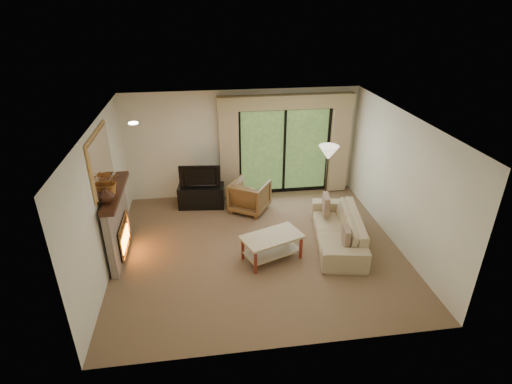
{
  "coord_description": "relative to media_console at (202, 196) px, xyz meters",
  "views": [
    {
      "loc": [
        -0.97,
        -6.51,
        4.5
      ],
      "look_at": [
        0.0,
        0.3,
        1.1
      ],
      "focal_mm": 28.0,
      "sensor_mm": 36.0,
      "label": 1
    }
  ],
  "objects": [
    {
      "name": "curtain_left",
      "position": [
        0.71,
        0.39,
        0.94
      ],
      "size": [
        0.45,
        0.18,
        2.35
      ],
      "primitive_type": "cube",
      "color": "tan",
      "rests_on": "floor"
    },
    {
      "name": "wall_left",
      "position": [
        -1.69,
        -1.95,
        1.04
      ],
      "size": [
        0.0,
        5.0,
        5.0
      ],
      "primitive_type": "plane",
      "rotation": [
        1.57,
        0.0,
        1.57
      ],
      "color": "#F2EBCE",
      "rests_on": "ground"
    },
    {
      "name": "sofa",
      "position": [
        2.67,
        -1.95,
        0.05
      ],
      "size": [
        1.22,
        2.29,
        0.63
      ],
      "primitive_type": "imported",
      "rotation": [
        0.0,
        0.0,
        -1.75
      ],
      "color": "tan",
      "rests_on": "floor"
    },
    {
      "name": "vase",
      "position": [
        -1.55,
        -2.22,
        1.24
      ],
      "size": [
        0.31,
        0.31,
        0.27
      ],
      "primitive_type": "imported",
      "rotation": [
        0.0,
        0.0,
        -0.25
      ],
      "color": "#361C11",
      "rests_on": "fireplace"
    },
    {
      "name": "wall_back",
      "position": [
        1.06,
        0.55,
        1.04
      ],
      "size": [
        5.0,
        0.0,
        5.0
      ],
      "primitive_type": "plane",
      "rotation": [
        1.57,
        0.0,
        0.0
      ],
      "color": "#F2EBCE",
      "rests_on": "ground"
    },
    {
      "name": "fireplace",
      "position": [
        -1.57,
        -1.75,
        0.42
      ],
      "size": [
        0.24,
        1.7,
        1.37
      ],
      "primitive_type": null,
      "color": "gray",
      "rests_on": "floor"
    },
    {
      "name": "tv",
      "position": [
        0.0,
        0.0,
        0.53
      ],
      "size": [
        0.94,
        0.22,
        0.54
      ],
      "primitive_type": "imported",
      "rotation": [
        0.0,
        0.0,
        -0.11
      ],
      "color": "black",
      "rests_on": "media_console"
    },
    {
      "name": "pillow_far",
      "position": [
        2.59,
        -1.33,
        0.28
      ],
      "size": [
        0.18,
        0.43,
        0.42
      ],
      "primitive_type": "cube",
      "rotation": [
        0.0,
        0.0,
        -0.18
      ],
      "color": "brown",
      "rests_on": "sofa"
    },
    {
      "name": "mirror",
      "position": [
        -1.66,
        -1.75,
        1.69
      ],
      "size": [
        0.07,
        1.45,
        1.02
      ],
      "primitive_type": null,
      "color": "tan",
      "rests_on": "wall_left"
    },
    {
      "name": "ceiling",
      "position": [
        1.06,
        -1.95,
        2.34
      ],
      "size": [
        5.5,
        5.5,
        0.0
      ],
      "primitive_type": "plane",
      "rotation": [
        3.14,
        0.0,
        0.0
      ],
      "color": "white",
      "rests_on": "ground"
    },
    {
      "name": "coffee_table",
      "position": [
        1.27,
        -2.31,
        -0.02
      ],
      "size": [
        1.25,
        0.96,
        0.5
      ],
      "primitive_type": null,
      "rotation": [
        0.0,
        0.0,
        0.36
      ],
      "color": "tan",
      "rests_on": "floor"
    },
    {
      "name": "floor",
      "position": [
        1.06,
        -1.95,
        -0.26
      ],
      "size": [
        5.5,
        5.5,
        0.0
      ],
      "primitive_type": "plane",
      "color": "brown",
      "rests_on": "ground"
    },
    {
      "name": "curtain_right",
      "position": [
        3.41,
        0.39,
        0.94
      ],
      "size": [
        0.45,
        0.18,
        2.35
      ],
      "primitive_type": "cube",
      "color": "tan",
      "rests_on": "floor"
    },
    {
      "name": "media_console",
      "position": [
        0.0,
        0.0,
        0.0
      ],
      "size": [
        1.1,
        0.59,
        0.53
      ],
      "primitive_type": "cube",
      "rotation": [
        0.0,
        0.0,
        -0.11
      ],
      "color": "black",
      "rests_on": "floor"
    },
    {
      "name": "pillow_near",
      "position": [
        2.59,
        -2.58,
        0.27
      ],
      "size": [
        0.16,
        0.39,
        0.37
      ],
      "primitive_type": "cube",
      "rotation": [
        0.0,
        0.0,
        -0.18
      ],
      "color": "brown",
      "rests_on": "sofa"
    },
    {
      "name": "cornice",
      "position": [
        2.06,
        0.41,
        2.06
      ],
      "size": [
        3.2,
        0.24,
        0.32
      ],
      "primitive_type": "cube",
      "color": "tan",
      "rests_on": "wall_back"
    },
    {
      "name": "branches",
      "position": [
        -1.55,
        -1.92,
        1.35
      ],
      "size": [
        0.44,
        0.39,
        0.48
      ],
      "primitive_type": "imported",
      "rotation": [
        0.0,
        0.0,
        -0.02
      ],
      "color": "#A46025",
      "rests_on": "fireplace"
    },
    {
      "name": "wall_right",
      "position": [
        3.81,
        -1.95,
        1.04
      ],
      "size": [
        0.0,
        5.0,
        5.0
      ],
      "primitive_type": "plane",
      "rotation": [
        1.57,
        0.0,
        -1.57
      ],
      "color": "#F2EBCE",
      "rests_on": "ground"
    },
    {
      "name": "floor_lamp",
      "position": [
        2.77,
        -0.72,
        0.55
      ],
      "size": [
        0.45,
        0.45,
        1.62
      ],
      "primitive_type": null,
      "rotation": [
        0.0,
        0.0,
        0.05
      ],
      "color": "#C2B598",
      "rests_on": "floor"
    },
    {
      "name": "wall_front",
      "position": [
        1.06,
        -4.45,
        1.04
      ],
      "size": [
        5.0,
        0.0,
        5.0
      ],
      "primitive_type": "plane",
      "rotation": [
        -1.57,
        0.0,
        0.0
      ],
      "color": "#F2EBCE",
      "rests_on": "ground"
    },
    {
      "name": "sliding_door",
      "position": [
        2.06,
        0.5,
        0.84
      ],
      "size": [
        2.26,
        0.1,
        2.16
      ],
      "primitive_type": null,
      "color": "black",
      "rests_on": "floor"
    },
    {
      "name": "armchair",
      "position": [
        1.1,
        -0.36,
        0.1
      ],
      "size": [
        1.08,
        1.09,
        0.73
      ],
      "primitive_type": "imported",
      "rotation": [
        0.0,
        0.0,
        2.58
      ],
      "color": "brown",
      "rests_on": "floor"
    }
  ]
}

